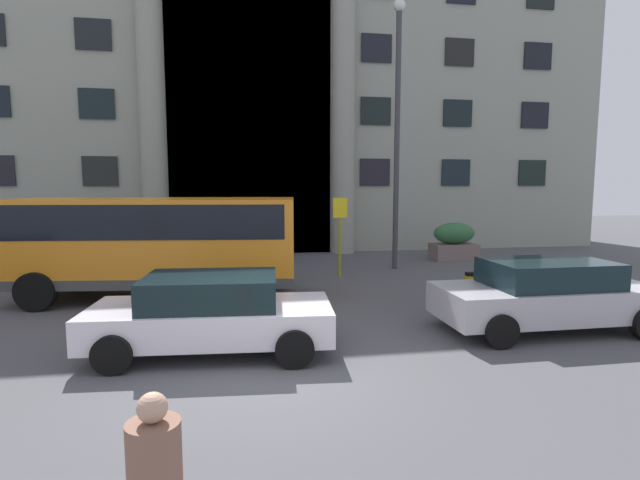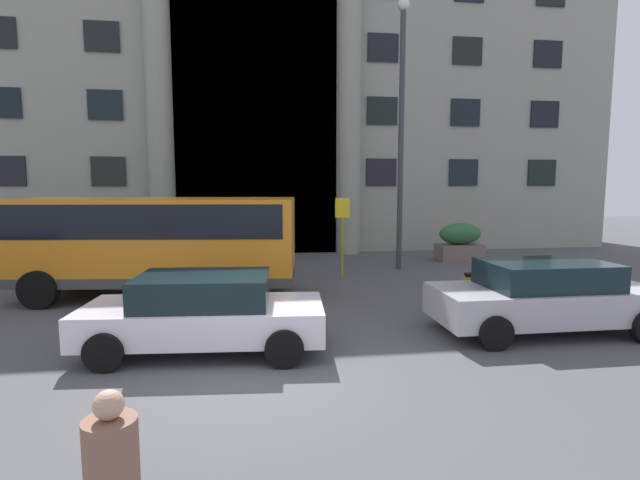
{
  "view_description": "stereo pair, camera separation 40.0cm",
  "coord_description": "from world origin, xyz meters",
  "px_view_note": "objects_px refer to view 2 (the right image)",
  "views": [
    {
      "loc": [
        -0.38,
        -7.22,
        2.9
      ],
      "look_at": [
        1.78,
        5.24,
        1.44
      ],
      "focal_mm": 27.45,
      "sensor_mm": 36.0,
      "label": 1
    },
    {
      "loc": [
        0.01,
        -7.29,
        2.9
      ],
      "look_at": [
        1.78,
        5.24,
        1.44
      ],
      "focal_mm": 27.45,
      "sensor_mm": 36.0,
      "label": 2
    }
  ],
  "objects_px": {
    "bus_stop_sign": "(342,228)",
    "parked_sedan_far": "(545,296)",
    "orange_minibus": "(157,238)",
    "lamppost_plaza_centre": "(401,118)",
    "hedge_planter_entrance_left": "(460,242)",
    "hedge_planter_far_east": "(220,247)",
    "scooter_by_planter": "(482,289)",
    "parked_sedan_second": "(204,312)",
    "motorcycle_near_kerb": "(233,298)",
    "hedge_planter_east": "(52,246)"
  },
  "relations": [
    {
      "from": "parked_sedan_far",
      "to": "scooter_by_planter",
      "type": "xyz_separation_m",
      "value": [
        -0.33,
        1.93,
        -0.26
      ]
    },
    {
      "from": "bus_stop_sign",
      "to": "parked_sedan_far",
      "type": "relative_size",
      "value": 0.57
    },
    {
      "from": "motorcycle_near_kerb",
      "to": "parked_sedan_second",
      "type": "bearing_deg",
      "value": -97.54
    },
    {
      "from": "bus_stop_sign",
      "to": "hedge_planter_entrance_left",
      "type": "xyz_separation_m",
      "value": [
        5.04,
        2.76,
        -0.84
      ]
    },
    {
      "from": "hedge_planter_east",
      "to": "orange_minibus",
      "type": "bearing_deg",
      "value": -48.46
    },
    {
      "from": "hedge_planter_entrance_left",
      "to": "motorcycle_near_kerb",
      "type": "relative_size",
      "value": 0.86
    },
    {
      "from": "hedge_planter_entrance_left",
      "to": "motorcycle_near_kerb",
      "type": "height_order",
      "value": "hedge_planter_entrance_left"
    },
    {
      "from": "hedge_planter_far_east",
      "to": "hedge_planter_entrance_left",
      "type": "distance_m",
      "value": 8.96
    },
    {
      "from": "orange_minibus",
      "to": "motorcycle_near_kerb",
      "type": "relative_size",
      "value": 3.64
    },
    {
      "from": "hedge_planter_entrance_left",
      "to": "hedge_planter_far_east",
      "type": "bearing_deg",
      "value": 175.8
    },
    {
      "from": "hedge_planter_entrance_left",
      "to": "orange_minibus",
      "type": "bearing_deg",
      "value": -155.6
    },
    {
      "from": "orange_minibus",
      "to": "parked_sedan_far",
      "type": "xyz_separation_m",
      "value": [
        8.03,
        -4.14,
        -0.81
      ]
    },
    {
      "from": "orange_minibus",
      "to": "lamppost_plaza_centre",
      "type": "bearing_deg",
      "value": 29.79
    },
    {
      "from": "scooter_by_planter",
      "to": "hedge_planter_entrance_left",
      "type": "bearing_deg",
      "value": 79.07
    },
    {
      "from": "bus_stop_sign",
      "to": "hedge_planter_far_east",
      "type": "bearing_deg",
      "value": 138.77
    },
    {
      "from": "hedge_planter_far_east",
      "to": "parked_sedan_second",
      "type": "height_order",
      "value": "parked_sedan_second"
    },
    {
      "from": "hedge_planter_entrance_left",
      "to": "motorcycle_near_kerb",
      "type": "distance_m",
      "value": 10.75
    },
    {
      "from": "hedge_planter_far_east",
      "to": "scooter_by_planter",
      "type": "distance_m",
      "value": 9.89
    },
    {
      "from": "hedge_planter_far_east",
      "to": "lamppost_plaza_centre",
      "type": "height_order",
      "value": "lamppost_plaza_centre"
    },
    {
      "from": "orange_minibus",
      "to": "parked_sedan_second",
      "type": "relative_size",
      "value": 1.7
    },
    {
      "from": "hedge_planter_entrance_left",
      "to": "scooter_by_planter",
      "type": "bearing_deg",
      "value": -109.92
    },
    {
      "from": "parked_sedan_far",
      "to": "motorcycle_near_kerb",
      "type": "xyz_separation_m",
      "value": [
        -6.08,
        1.84,
        -0.26
      ]
    },
    {
      "from": "orange_minibus",
      "to": "scooter_by_planter",
      "type": "distance_m",
      "value": 8.08
    },
    {
      "from": "hedge_planter_far_east",
      "to": "parked_sedan_second",
      "type": "xyz_separation_m",
      "value": [
        0.31,
        -9.61,
        0.09
      ]
    },
    {
      "from": "orange_minibus",
      "to": "lamppost_plaza_centre",
      "type": "xyz_separation_m",
      "value": [
        7.33,
        3.12,
        3.52
      ]
    },
    {
      "from": "bus_stop_sign",
      "to": "hedge_planter_far_east",
      "type": "distance_m",
      "value": 5.26
    },
    {
      "from": "hedge_planter_far_east",
      "to": "lamppost_plaza_centre",
      "type": "xyz_separation_m",
      "value": [
        6.1,
        -2.15,
        4.44
      ]
    },
    {
      "from": "orange_minibus",
      "to": "parked_sedan_second",
      "type": "xyz_separation_m",
      "value": [
        1.54,
        -4.34,
        -0.84
      ]
    },
    {
      "from": "scooter_by_planter",
      "to": "lamppost_plaza_centre",
      "type": "xyz_separation_m",
      "value": [
        -0.37,
        5.33,
        4.59
      ]
    },
    {
      "from": "parked_sedan_far",
      "to": "lamppost_plaza_centre",
      "type": "height_order",
      "value": "lamppost_plaza_centre"
    },
    {
      "from": "parked_sedan_second",
      "to": "lamppost_plaza_centre",
      "type": "distance_m",
      "value": 10.4
    },
    {
      "from": "scooter_by_planter",
      "to": "orange_minibus",
      "type": "bearing_deg",
      "value": 172.95
    },
    {
      "from": "orange_minibus",
      "to": "parked_sedan_far",
      "type": "bearing_deg",
      "value": -20.56
    },
    {
      "from": "parked_sedan_second",
      "to": "motorcycle_near_kerb",
      "type": "relative_size",
      "value": 2.14
    },
    {
      "from": "bus_stop_sign",
      "to": "hedge_planter_entrance_left",
      "type": "bearing_deg",
      "value": 28.66
    },
    {
      "from": "hedge_planter_entrance_left",
      "to": "scooter_by_planter",
      "type": "distance_m",
      "value": 7.26
    },
    {
      "from": "parked_sedan_second",
      "to": "scooter_by_planter",
      "type": "relative_size",
      "value": 2.11
    },
    {
      "from": "bus_stop_sign",
      "to": "parked_sedan_far",
      "type": "xyz_separation_m",
      "value": [
        2.9,
        -6.0,
        -0.82
      ]
    },
    {
      "from": "parked_sedan_far",
      "to": "parked_sedan_second",
      "type": "xyz_separation_m",
      "value": [
        -6.49,
        -0.19,
        -0.03
      ]
    },
    {
      "from": "bus_stop_sign",
      "to": "hedge_planter_entrance_left",
      "type": "height_order",
      "value": "bus_stop_sign"
    },
    {
      "from": "bus_stop_sign",
      "to": "parked_sedan_far",
      "type": "bearing_deg",
      "value": -64.18
    },
    {
      "from": "orange_minibus",
      "to": "parked_sedan_second",
      "type": "bearing_deg",
      "value": -63.71
    },
    {
      "from": "parked_sedan_second",
      "to": "scooter_by_planter",
      "type": "distance_m",
      "value": 6.52
    },
    {
      "from": "orange_minibus",
      "to": "hedge_planter_entrance_left",
      "type": "xyz_separation_m",
      "value": [
        10.17,
        4.61,
        -0.84
      ]
    },
    {
      "from": "parked_sedan_far",
      "to": "hedge_planter_entrance_left",
      "type": "bearing_deg",
      "value": 76.47
    },
    {
      "from": "hedge_planter_far_east",
      "to": "bus_stop_sign",
      "type": "bearing_deg",
      "value": -41.23
    },
    {
      "from": "parked_sedan_second",
      "to": "scooter_by_planter",
      "type": "xyz_separation_m",
      "value": [
        6.16,
        2.13,
        -0.24
      ]
    },
    {
      "from": "orange_minibus",
      "to": "hedge_planter_east",
      "type": "height_order",
      "value": "orange_minibus"
    },
    {
      "from": "hedge_planter_far_east",
      "to": "hedge_planter_entrance_left",
      "type": "relative_size",
      "value": 1.17
    },
    {
      "from": "hedge_planter_entrance_left",
      "to": "parked_sedan_second",
      "type": "height_order",
      "value": "hedge_planter_entrance_left"
    }
  ]
}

